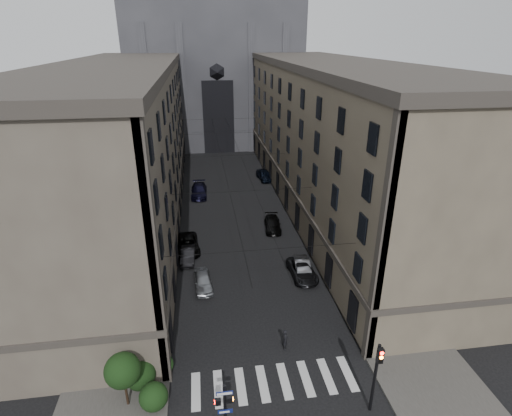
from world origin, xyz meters
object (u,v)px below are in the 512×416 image
pedestrian_signal_left (225,407)px  traffic_light_right (376,371)px  car_right_near (302,267)px  gothic_tower (214,56)px  car_right_midnear (302,271)px  car_left_midfar (187,244)px  pedestrian (285,340)px  car_left_far (199,191)px  car_right_midfar (273,224)px  car_left_midnear (188,255)px  car_right_far (264,175)px  car_left_near (203,281)px

pedestrian_signal_left → traffic_light_right: traffic_light_right is taller
car_right_near → traffic_light_right: bearing=-82.9°
gothic_tower → car_right_midnear: gothic_tower is taller
car_left_midfar → pedestrian: bearing=-70.7°
car_left_far → car_right_midfar: (8.69, -12.49, -0.14)m
car_left_midnear → car_right_midfar: (10.10, 6.00, -0.00)m
pedestrian_signal_left → car_left_far: size_ratio=0.72×
gothic_tower → car_right_midfar: bearing=-84.9°
car_left_midnear → car_right_near: car_right_near is taller
car_left_midnear → car_right_far: (12.10, 24.19, 0.14)m
car_left_far → car_left_near: bearing=-88.1°
car_left_near → car_right_far: size_ratio=0.87×
car_left_far → car_right_midnear: bearing=-65.6°
gothic_tower → pedestrian: gothic_tower is taller
car_left_far → car_right_midfar: size_ratio=1.21×
pedestrian → car_right_midfar: bearing=11.9°
car_left_near → pedestrian: 10.68m
car_left_midnear → pedestrian_signal_left: bearing=-80.9°
gothic_tower → car_right_far: 33.92m
traffic_light_right → car_left_midfar: size_ratio=0.99×
pedestrian_signal_left → car_left_midfar: 22.97m
traffic_light_right → car_left_midfar: traffic_light_right is taller
car_left_midnear → pedestrian: size_ratio=2.37×
car_left_midfar → traffic_light_right: bearing=-67.8°
car_right_far → pedestrian: bearing=-103.7°
traffic_light_right → car_right_midnear: (-0.45, 15.45, -2.62)m
car_left_far → car_right_far: size_ratio=1.17×
gothic_tower → car_right_midfar: 50.10m
pedestrian → car_right_far: bearing=12.6°
pedestrian_signal_left → car_left_midnear: pedestrian_signal_left is taller
car_left_midnear → car_left_far: 18.54m
gothic_tower → car_right_near: 59.80m
car_left_midnear → car_left_far: (1.40, 18.49, 0.14)m
car_right_midfar → car_left_midnear: bearing=-143.3°
traffic_light_right → car_right_midfar: 26.32m
gothic_tower → car_right_midfar: size_ratio=12.63×
pedestrian_signal_left → car_right_far: pedestrian_signal_left is taller
car_right_midnear → car_right_midfar: (-0.95, 10.69, -0.01)m
car_left_near → car_right_near: car_left_near is taller
car_left_midfar → car_right_far: car_right_far is taller
gothic_tower → car_right_near: bearing=-84.7°
traffic_light_right → car_left_near: size_ratio=1.26×
car_left_midnear → traffic_light_right: bearing=-57.8°
car_left_midnear → car_right_midnear: 12.00m
car_right_far → car_right_midfar: bearing=-102.8°
car_right_midfar → car_left_far: bearing=130.9°
car_left_midnear → car_right_midnear: bearing=-20.5°
car_right_midfar → pedestrian_signal_left: bearing=-100.2°
car_right_midfar → pedestrian: 20.26m
pedestrian → pedestrian_signal_left: bearing=162.4°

